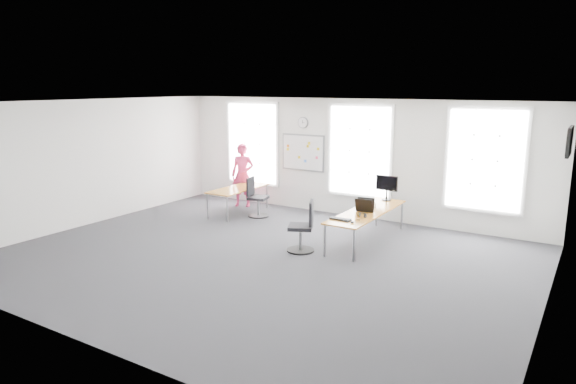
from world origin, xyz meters
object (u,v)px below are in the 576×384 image
Objects in this scene: desk_right at (367,213)px; keyboard at (341,219)px; chair_right at (304,229)px; headphones at (362,215)px; desk_left at (238,190)px; person at (243,175)px; chair_left at (256,199)px; monitor at (387,186)px.

keyboard reaches higher than desk_right.
chair_right reaches higher than desk_right.
desk_left is at bearing 166.21° from headphones.
person is (-3.44, 2.57, 0.41)m from chair_right.
desk_left is at bearing -81.85° from person.
chair_left is 3.39m from monitor.
desk_right is at bearing -37.21° from person.
keyboard is at bearing 90.57° from chair_right.
desk_left is 10.94× the size of headphones.
chair_right is at bearing -123.11° from desk_right.
monitor is (0.80, 2.47, 0.57)m from chair_right.
desk_right is 3.92m from desk_left.
person is at bearing 39.78° from chair_left.
person is at bearing -179.14° from monitor.
chair_right is (3.05, -1.85, -0.16)m from desk_left.
chair_left is at bearing -1.82° from desk_left.
desk_right is 1.26m from monitor.
desk_right is 4.78× the size of monitor.
person is 4.77m from headphones.
keyboard is 0.76× the size of monitor.
person reaches higher than keyboard.
headphones is 1.78m from monitor.
chair_left is 5.92× the size of headphones.
desk_right is at bearing 122.67° from chair_right.
headphones is (4.39, -1.85, -0.15)m from person.
chair_right is 0.60× the size of person.
chair_right is 0.78m from keyboard.
headphones is at bearing 65.02° from keyboard.
chair_left is 1.72× the size of monitor.
monitor reaches higher than chair_left.
chair_left is at bearing -57.76° from person.
desk_right reaches higher than desk_left.
headphones is (4.00, -1.12, 0.11)m from desk_left.
chair_left is 3.61m from headphones.
monitor reaches higher than desk_left.
chair_left is 1.30m from person.
headphones reaches higher than keyboard.
chair_right is at bearing -139.35° from chair_left.
monitor is at bearing -91.76° from chair_left.
headphones is 0.29× the size of monitor.
desk_left is 4.16m from headphones.
monitor is at bearing 9.15° from desk_left.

